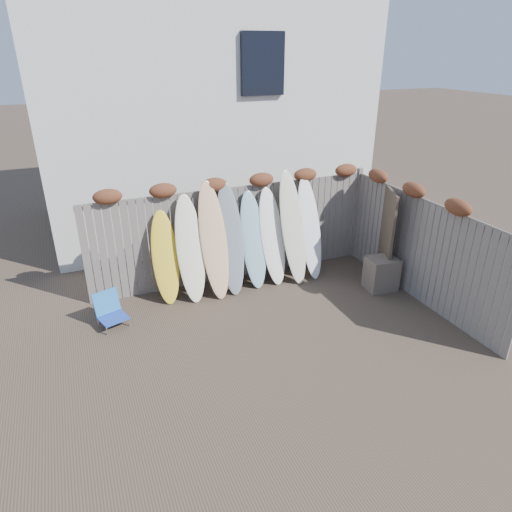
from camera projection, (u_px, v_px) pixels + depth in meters
name	position (u px, v px, depth m)	size (l,w,h in m)	color
ground	(283.00, 335.00, 7.89)	(80.00, 80.00, 0.00)	#493A2D
back_fence	(237.00, 225.00, 9.42)	(6.05, 0.28, 2.24)	slate
right_fence	(420.00, 243.00, 8.67)	(0.28, 4.40, 2.24)	slate
house	(197.00, 102.00, 12.17)	(8.50, 5.50, 6.33)	silver
beach_chair	(110.00, 310.00, 8.10)	(0.59, 0.61, 0.61)	#2347B3
wooden_crate	(381.00, 274.00, 9.28)	(0.58, 0.49, 0.68)	#68584E
lattice_panel	(384.00, 233.00, 9.53)	(0.06, 1.32, 1.98)	brown
surfboard_0	(165.00, 258.00, 8.69)	(0.50, 0.07, 1.83)	yellow
surfboard_1	(190.00, 249.00, 8.73)	(0.53, 0.07, 2.11)	white
surfboard_2	(214.00, 241.00, 8.83)	(0.53, 0.07, 2.33)	#E29066
surfboard_3	(230.00, 240.00, 8.99)	(0.52, 0.07, 2.24)	slate
surfboard_4	(253.00, 240.00, 9.26)	(0.51, 0.07, 2.01)	#8BBACD
surfboard_5	(272.00, 237.00, 9.39)	(0.52, 0.07, 2.04)	white
surfboard_6	(293.00, 228.00, 9.40)	(0.52, 0.07, 2.38)	beige
surfboard_7	(310.00, 228.00, 9.62)	(0.49, 0.07, 2.19)	white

